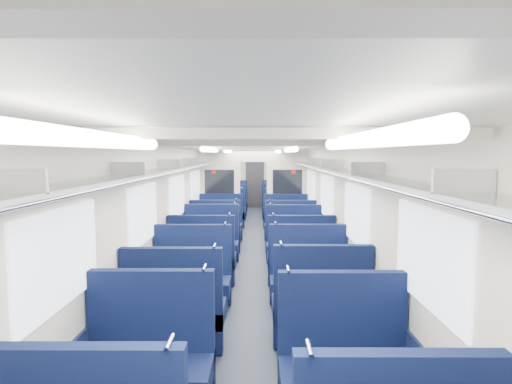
{
  "coord_description": "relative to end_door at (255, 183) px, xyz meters",
  "views": [
    {
      "loc": [
        0.1,
        -8.27,
        2.2
      ],
      "look_at": [
        0.06,
        3.35,
        1.14
      ],
      "focal_mm": 29.3,
      "sensor_mm": 36.0,
      "label": 1
    }
  ],
  "objects": [
    {
      "name": "seat_8",
      "position": [
        -0.83,
        -12.65,
        -0.62
      ],
      "size": [
        1.1,
        0.61,
        1.23
      ],
      "color": "#0C173D",
      "rests_on": "floor"
    },
    {
      "name": "wall_far",
      "position": [
        0.0,
        0.06,
        0.18
      ],
      "size": [
        2.8,
        0.02,
        2.35
      ],
      "primitive_type": "cube",
      "color": "beige",
      "rests_on": "floor"
    },
    {
      "name": "ceiling",
      "position": [
        0.0,
        -8.94,
        1.35
      ],
      "size": [
        2.8,
        18.0,
        0.01
      ],
      "primitive_type": "cube",
      "color": "silver",
      "rests_on": "wall_left"
    },
    {
      "name": "dado_right",
      "position": [
        1.39,
        -8.94,
        -0.65
      ],
      "size": [
        0.03,
        17.9,
        0.7
      ],
      "primitive_type": "cube",
      "color": "#0F1633",
      "rests_on": "floor"
    },
    {
      "name": "seat_7",
      "position": [
        0.83,
        -13.86,
        -0.62
      ],
      "size": [
        1.1,
        0.61,
        1.23
      ],
      "color": "#0C173D",
      "rests_on": "floor"
    },
    {
      "name": "seat_13",
      "position": [
        0.83,
        -10.27,
        -0.62
      ],
      "size": [
        1.1,
        0.61,
        1.23
      ],
      "color": "#0C173D",
      "rests_on": "floor"
    },
    {
      "name": "end_door",
      "position": [
        0.0,
        0.0,
        0.0
      ],
      "size": [
        0.75,
        0.06,
        2.0
      ],
      "primitive_type": "cube",
      "color": "black",
      "rests_on": "floor"
    },
    {
      "name": "seat_26",
      "position": [
        -0.83,
        -1.4,
        -0.62
      ],
      "size": [
        1.1,
        0.61,
        1.23
      ],
      "color": "#0C173D",
      "rests_on": "floor"
    },
    {
      "name": "luggage_rack_left",
      "position": [
        -1.21,
        -8.94,
        0.97
      ],
      "size": [
        0.36,
        17.4,
        0.18
      ],
      "color": "#B2B5BA",
      "rests_on": "wall_left"
    },
    {
      "name": "wall_left",
      "position": [
        -1.4,
        -8.94,
        0.18
      ],
      "size": [
        0.02,
        18.0,
        2.35
      ],
      "primitive_type": "cube",
      "color": "beige",
      "rests_on": "floor"
    },
    {
      "name": "windows",
      "position": [
        0.0,
        -9.4,
        0.42
      ],
      "size": [
        2.78,
        15.6,
        0.75
      ],
      "color": "white",
      "rests_on": "wall_left"
    },
    {
      "name": "seat_6",
      "position": [
        -0.83,
        -13.82,
        -0.62
      ],
      "size": [
        1.1,
        0.61,
        1.23
      ],
      "color": "#0C173D",
      "rests_on": "floor"
    },
    {
      "name": "seat_27",
      "position": [
        0.83,
        -1.34,
        -0.62
      ],
      "size": [
        1.1,
        0.61,
        1.23
      ],
      "color": "#0C173D",
      "rests_on": "floor"
    },
    {
      "name": "dado_left",
      "position": [
        -1.39,
        -8.94,
        -0.65
      ],
      "size": [
        0.03,
        17.9,
        0.7
      ],
      "primitive_type": "cube",
      "color": "#0F1633",
      "rests_on": "floor"
    },
    {
      "name": "wall_right",
      "position": [
        1.4,
        -8.94,
        0.18
      ],
      "size": [
        0.02,
        18.0,
        2.35
      ],
      "primitive_type": "cube",
      "color": "beige",
      "rests_on": "floor"
    },
    {
      "name": "bulkhead",
      "position": [
        -0.0,
        -6.45,
        0.23
      ],
      "size": [
        2.8,
        0.1,
        2.35
      ],
      "color": "beige",
      "rests_on": "floor"
    },
    {
      "name": "seat_17",
      "position": [
        0.83,
        -8.02,
        -0.62
      ],
      "size": [
        1.1,
        0.61,
        1.23
      ],
      "color": "#0C173D",
      "rests_on": "floor"
    },
    {
      "name": "seat_20",
      "position": [
        -0.83,
        -4.79,
        -0.62
      ],
      "size": [
        1.1,
        0.61,
        1.23
      ],
      "color": "#0C173D",
      "rests_on": "floor"
    },
    {
      "name": "seat_21",
      "position": [
        0.83,
        -4.9,
        -0.62
      ],
      "size": [
        1.1,
        0.61,
        1.23
      ],
      "color": "#0C173D",
      "rests_on": "floor"
    },
    {
      "name": "seat_18",
      "position": [
        -0.83,
        -6.85,
        -0.62
      ],
      "size": [
        1.1,
        0.61,
        1.23
      ],
      "color": "#0C173D",
      "rests_on": "floor"
    },
    {
      "name": "seat_19",
      "position": [
        0.83,
        -6.92,
        -0.62
      ],
      "size": [
        1.1,
        0.61,
        1.23
      ],
      "color": "#0C173D",
      "rests_on": "floor"
    },
    {
      "name": "floor",
      "position": [
        0.0,
        -8.94,
        -1.0
      ],
      "size": [
        2.8,
        18.0,
        0.01
      ],
      "primitive_type": "cube",
      "color": "black",
      "rests_on": "ground"
    },
    {
      "name": "seat_10",
      "position": [
        -0.83,
        -11.48,
        -0.62
      ],
      "size": [
        1.1,
        0.61,
        1.23
      ],
      "color": "#0C173D",
      "rests_on": "floor"
    },
    {
      "name": "seat_16",
      "position": [
        -0.83,
        -7.99,
        -0.62
      ],
      "size": [
        1.1,
        0.61,
        1.23
      ],
      "color": "#0C173D",
      "rests_on": "floor"
    },
    {
      "name": "seat_24",
      "position": [
        -0.83,
        -2.43,
        -0.62
      ],
      "size": [
        1.1,
        0.61,
        1.23
      ],
      "color": "#0C173D",
      "rests_on": "floor"
    },
    {
      "name": "seat_12",
      "position": [
        -0.83,
        -10.27,
        -0.62
      ],
      "size": [
        1.1,
        0.61,
        1.23
      ],
      "color": "#0C173D",
      "rests_on": "floor"
    },
    {
      "name": "seat_14",
      "position": [
        -0.83,
        -9.04,
        -0.62
      ],
      "size": [
        1.1,
        0.61,
        1.23
      ],
      "color": "#0C173D",
      "rests_on": "floor"
    },
    {
      "name": "seat_11",
      "position": [
        0.83,
        -11.45,
        -0.62
      ],
      "size": [
        1.1,
        0.61,
        1.23
      ],
      "color": "#0C173D",
      "rests_on": "floor"
    },
    {
      "name": "ceiling_fittings",
      "position": [
        0.0,
        -9.2,
        1.29
      ],
      "size": [
        2.7,
        16.06,
        0.11
      ],
      "color": "beige",
      "rests_on": "ceiling"
    },
    {
      "name": "seat_25",
      "position": [
        0.83,
        -2.58,
        -0.62
      ],
      "size": [
        1.1,
        0.61,
        1.23
      ],
      "color": "#0C173D",
      "rests_on": "floor"
    },
    {
      "name": "seat_23",
      "position": [
        0.83,
        -3.55,
        -0.62
      ],
      "size": [
        1.1,
        0.61,
        1.23
      ],
      "color": "#0C173D",
      "rests_on": "floor"
    },
    {
      "name": "seat_9",
      "position": [
        0.83,
        -12.51,
        -0.62
      ],
      "size": [
        1.1,
        0.61,
        1.23
      ],
      "color": "#0C173D",
      "rests_on": "floor"
    },
    {
      "name": "seat_22",
      "position": [
        -0.83,
        -3.66,
        -0.62
      ],
      "size": [
        1.1,
        0.61,
        1.23
      ],
      "color": "#0C173D",
      "rests_on": "floor"
    },
    {
      "name": "luggage_rack_right",
      "position": [
        1.21,
        -8.94,
        0.97
      ],
      "size": [
        0.36,
        17.4,
        0.18
      ],
      "color": "#B2B5BA",
      "rests_on": "wall_right"
    },
    {
      "name": "seat_15",
      "position": [
        0.83,
        -9.15,
        -0.62
      ],
      "size": [
        1.1,
        0.61,
        1.23
      ],
      "color": "#0C173D",
      "rests_on": "floor"
    }
  ]
}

